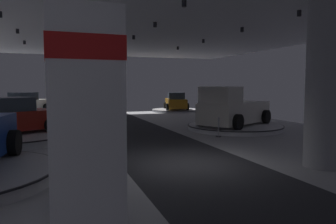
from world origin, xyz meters
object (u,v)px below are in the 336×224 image
at_px(display_car_mid_left, 12,117).
at_px(display_platform_mid_right, 235,127).
at_px(column_right, 324,82).
at_px(display_car_deep_left, 25,103).
at_px(display_platform_deep_left, 25,114).
at_px(display_car_deep_right, 176,102).
at_px(display_platform_deep_right, 176,110).
at_px(pickup_truck_mid_right, 232,110).
at_px(display_platform_mid_left, 13,137).
at_px(visitor_walking_near, 118,115).
at_px(brand_sign_pylon, 86,130).

distance_m(display_car_mid_left, display_platform_mid_right, 12.19).
relative_size(column_right, display_car_deep_left, 1.29).
distance_m(column_right, display_platform_deep_left, 24.71).
bearing_deg(display_car_deep_right, display_platform_deep_right, 76.20).
bearing_deg(pickup_truck_mid_right, display_car_mid_left, 179.84).
xyz_separation_m(display_platform_mid_left, display_platform_mid_right, (12.12, 0.12, -0.05)).
bearing_deg(pickup_truck_mid_right, display_platform_deep_right, 83.11).
bearing_deg(column_right, visitor_walking_near, 112.58).
xyz_separation_m(brand_sign_pylon, display_platform_mid_right, (9.75, 12.02, -1.81)).
bearing_deg(pickup_truck_mid_right, display_car_deep_left, 132.45).
height_order(brand_sign_pylon, visitor_walking_near, brand_sign_pylon).
bearing_deg(display_platform_mid_left, display_car_mid_left, -146.54).
bearing_deg(display_platform_mid_right, display_platform_deep_left, 133.34).
xyz_separation_m(brand_sign_pylon, display_car_deep_left, (-2.90, 25.38, -0.86)).
distance_m(display_car_deep_left, pickup_truck_mid_right, 18.33).
bearing_deg(display_platform_mid_left, display_platform_mid_right, 0.55).
bearing_deg(display_car_mid_left, display_platform_mid_left, 33.46).
relative_size(column_right, pickup_truck_mid_right, 0.98).
bearing_deg(display_platform_deep_left, display_car_deep_right, 2.03).
xyz_separation_m(display_platform_deep_right, display_platform_mid_right, (-1.43, -13.91, 0.03)).
bearing_deg(brand_sign_pylon, display_platform_deep_left, 96.46).
height_order(display_car_deep_right, display_car_deep_left, display_car_deep_left).
height_order(display_platform_mid_left, visitor_walking_near, visitor_walking_near).
bearing_deg(display_platform_deep_left, display_platform_deep_right, 2.15).
height_order(display_platform_mid_left, display_platform_mid_right, display_platform_mid_left).
height_order(display_platform_deep_left, display_platform_mid_left, display_platform_mid_left).
distance_m(brand_sign_pylon, display_car_mid_left, 12.16).
bearing_deg(column_right, display_car_mid_left, 139.16).
relative_size(display_car_deep_left, display_platform_mid_left, 0.72).
bearing_deg(display_platform_mid_right, display_car_deep_right, 84.16).
height_order(brand_sign_pylon, display_platform_mid_right, brand_sign_pylon).
relative_size(column_right, display_car_mid_left, 1.22).
relative_size(display_car_deep_right, display_car_deep_left, 1.06).
bearing_deg(display_car_deep_right, pickup_truck_mid_right, -96.88).
bearing_deg(visitor_walking_near, display_platform_mid_right, -18.29).
distance_m(display_platform_deep_right, display_car_deep_right, 0.86).
xyz_separation_m(display_car_deep_left, visitor_walking_near, (5.97, -11.15, -0.21)).
bearing_deg(pickup_truck_mid_right, display_platform_mid_right, 31.30).
bearing_deg(column_right, brand_sign_pylon, -157.39).
relative_size(display_platform_deep_left, pickup_truck_mid_right, 0.80).
bearing_deg(display_platform_deep_right, visitor_walking_near, -124.71).
bearing_deg(brand_sign_pylon, column_right, 22.61).
distance_m(brand_sign_pylon, display_platform_mid_left, 12.27).
distance_m(display_platform_deep_right, display_platform_mid_left, 19.50).
relative_size(display_platform_deep_left, display_car_mid_left, 1.00).
relative_size(brand_sign_pylon, display_platform_mid_right, 0.67).
bearing_deg(column_right, display_car_deep_right, 81.23).
height_order(display_platform_deep_right, display_car_deep_left, display_car_deep_left).
distance_m(display_platform_mid_left, display_car_mid_left, 0.94).
xyz_separation_m(column_right, display_car_deep_left, (-10.56, 22.19, -1.64)).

